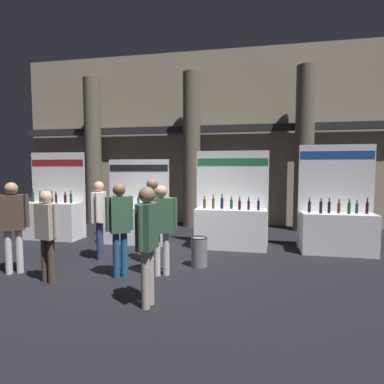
{
  "coord_description": "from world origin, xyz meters",
  "views": [
    {
      "loc": [
        2.08,
        -5.98,
        2.02
      ],
      "look_at": [
        0.7,
        0.98,
        1.46
      ],
      "focal_mm": 29.33,
      "sensor_mm": 36.0,
      "label": 1
    }
  ],
  "objects_px": {
    "exhibitor_booth_2": "(231,224)",
    "visitor_4": "(161,222)",
    "visitor_0": "(99,212)",
    "trash_bin": "(199,252)",
    "visitor_7": "(47,229)",
    "visitor_1": "(13,219)",
    "visitor_2": "(152,213)",
    "exhibitor_booth_0": "(53,217)",
    "exhibitor_booth_3": "(337,227)",
    "visitor_3": "(147,236)",
    "exhibitor_booth_1": "(135,221)",
    "visitor_6": "(120,222)"
  },
  "relations": [
    {
      "from": "exhibitor_booth_3",
      "to": "visitor_0",
      "type": "height_order",
      "value": "exhibitor_booth_3"
    },
    {
      "from": "visitor_0",
      "to": "visitor_7",
      "type": "height_order",
      "value": "visitor_0"
    },
    {
      "from": "exhibitor_booth_2",
      "to": "visitor_2",
      "type": "relative_size",
      "value": 1.36
    },
    {
      "from": "exhibitor_booth_0",
      "to": "exhibitor_booth_3",
      "type": "relative_size",
      "value": 0.95
    },
    {
      "from": "visitor_4",
      "to": "trash_bin",
      "type": "bearing_deg",
      "value": 23.14
    },
    {
      "from": "visitor_0",
      "to": "visitor_1",
      "type": "bearing_deg",
      "value": -62.2
    },
    {
      "from": "trash_bin",
      "to": "visitor_6",
      "type": "relative_size",
      "value": 0.35
    },
    {
      "from": "trash_bin",
      "to": "visitor_7",
      "type": "height_order",
      "value": "visitor_7"
    },
    {
      "from": "trash_bin",
      "to": "visitor_7",
      "type": "xyz_separation_m",
      "value": [
        -2.45,
        -1.39,
        0.65
      ]
    },
    {
      "from": "exhibitor_booth_2",
      "to": "trash_bin",
      "type": "relative_size",
      "value": 4.03
    },
    {
      "from": "trash_bin",
      "to": "visitor_0",
      "type": "xyz_separation_m",
      "value": [
        -2.24,
        0.1,
        0.73
      ]
    },
    {
      "from": "visitor_2",
      "to": "exhibitor_booth_3",
      "type": "bearing_deg",
      "value": 77.02
    },
    {
      "from": "exhibitor_booth_1",
      "to": "exhibitor_booth_3",
      "type": "height_order",
      "value": "exhibitor_booth_3"
    },
    {
      "from": "exhibitor_booth_2",
      "to": "visitor_1",
      "type": "bearing_deg",
      "value": -145.22
    },
    {
      "from": "visitor_0",
      "to": "visitor_2",
      "type": "relative_size",
      "value": 0.96
    },
    {
      "from": "visitor_2",
      "to": "visitor_4",
      "type": "relative_size",
      "value": 1.06
    },
    {
      "from": "exhibitor_booth_2",
      "to": "visitor_4",
      "type": "distance_m",
      "value": 2.57
    },
    {
      "from": "exhibitor_booth_0",
      "to": "visitor_0",
      "type": "xyz_separation_m",
      "value": [
        2.26,
        -1.58,
        0.41
      ]
    },
    {
      "from": "trash_bin",
      "to": "visitor_1",
      "type": "relative_size",
      "value": 0.35
    },
    {
      "from": "visitor_1",
      "to": "visitor_7",
      "type": "distance_m",
      "value": 0.99
    },
    {
      "from": "exhibitor_booth_0",
      "to": "visitor_7",
      "type": "height_order",
      "value": "exhibitor_booth_0"
    },
    {
      "from": "exhibitor_booth_0",
      "to": "exhibitor_booth_2",
      "type": "distance_m",
      "value": 5.02
    },
    {
      "from": "exhibitor_booth_1",
      "to": "exhibitor_booth_2",
      "type": "bearing_deg",
      "value": -0.96
    },
    {
      "from": "exhibitor_booth_3",
      "to": "visitor_4",
      "type": "xyz_separation_m",
      "value": [
        -3.61,
        -2.27,
        0.4
      ]
    },
    {
      "from": "exhibitor_booth_2",
      "to": "exhibitor_booth_3",
      "type": "xyz_separation_m",
      "value": [
        2.49,
        -0.0,
        0.0
      ]
    },
    {
      "from": "visitor_4",
      "to": "exhibitor_booth_2",
      "type": "bearing_deg",
      "value": 39.02
    },
    {
      "from": "exhibitor_booth_1",
      "to": "visitor_0",
      "type": "distance_m",
      "value": 1.63
    },
    {
      "from": "visitor_0",
      "to": "visitor_6",
      "type": "distance_m",
      "value": 1.36
    },
    {
      "from": "exhibitor_booth_1",
      "to": "visitor_1",
      "type": "xyz_separation_m",
      "value": [
        -1.36,
        -2.75,
        0.47
      ]
    },
    {
      "from": "visitor_3",
      "to": "visitor_0",
      "type": "bearing_deg",
      "value": -133.37
    },
    {
      "from": "exhibitor_booth_0",
      "to": "exhibitor_booth_3",
      "type": "xyz_separation_m",
      "value": [
        7.51,
        -0.07,
        -0.01
      ]
    },
    {
      "from": "exhibitor_booth_2",
      "to": "visitor_0",
      "type": "distance_m",
      "value": 3.18
    },
    {
      "from": "visitor_0",
      "to": "visitor_1",
      "type": "height_order",
      "value": "visitor_1"
    },
    {
      "from": "exhibitor_booth_0",
      "to": "visitor_7",
      "type": "bearing_deg",
      "value": -56.26
    },
    {
      "from": "exhibitor_booth_2",
      "to": "visitor_0",
      "type": "height_order",
      "value": "exhibitor_booth_2"
    },
    {
      "from": "exhibitor_booth_2",
      "to": "visitor_2",
      "type": "bearing_deg",
      "value": -133.46
    },
    {
      "from": "trash_bin",
      "to": "visitor_6",
      "type": "distance_m",
      "value": 1.75
    },
    {
      "from": "exhibitor_booth_3",
      "to": "visitor_0",
      "type": "distance_m",
      "value": 5.48
    },
    {
      "from": "exhibitor_booth_3",
      "to": "visitor_3",
      "type": "height_order",
      "value": "exhibitor_booth_3"
    },
    {
      "from": "exhibitor_booth_1",
      "to": "exhibitor_booth_3",
      "type": "xyz_separation_m",
      "value": [
        5.03,
        -0.04,
        0.03
      ]
    },
    {
      "from": "visitor_0",
      "to": "visitor_4",
      "type": "xyz_separation_m",
      "value": [
        1.64,
        -0.77,
        -0.02
      ]
    },
    {
      "from": "visitor_1",
      "to": "visitor_7",
      "type": "xyz_separation_m",
      "value": [
        0.94,
        -0.29,
        -0.09
      ]
    },
    {
      "from": "exhibitor_booth_0",
      "to": "visitor_7",
      "type": "distance_m",
      "value": 3.71
    },
    {
      "from": "exhibitor_booth_2",
      "to": "visitor_2",
      "type": "height_order",
      "value": "exhibitor_booth_2"
    },
    {
      "from": "trash_bin",
      "to": "visitor_6",
      "type": "xyz_separation_m",
      "value": [
        -1.32,
        -0.89,
        0.72
      ]
    },
    {
      "from": "exhibitor_booth_1",
      "to": "visitor_6",
      "type": "xyz_separation_m",
      "value": [
        0.7,
        -2.54,
        0.45
      ]
    },
    {
      "from": "exhibitor_booth_3",
      "to": "trash_bin",
      "type": "xyz_separation_m",
      "value": [
        -3.01,
        -1.61,
        -0.31
      ]
    },
    {
      "from": "visitor_2",
      "to": "visitor_7",
      "type": "bearing_deg",
      "value": -80.72
    },
    {
      "from": "trash_bin",
      "to": "visitor_0",
      "type": "distance_m",
      "value": 2.36
    },
    {
      "from": "visitor_3",
      "to": "visitor_4",
      "type": "relative_size",
      "value": 1.04
    }
  ]
}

